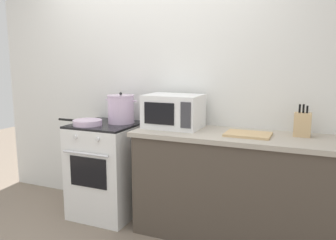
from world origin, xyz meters
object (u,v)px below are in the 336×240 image
(stock_pot, at_px, (121,109))
(microwave, at_px, (173,111))
(stove, at_px, (107,169))
(knife_block, at_px, (302,124))
(cutting_board, at_px, (248,134))
(frying_pan, at_px, (87,122))

(stock_pot, bearing_deg, microwave, -1.89)
(stove, distance_m, knife_block, 1.86)
(stock_pot, xyz_separation_m, microwave, (0.56, -0.02, 0.01))
(stove, height_order, microwave, microwave)
(cutting_board, relative_size, knife_block, 1.39)
(cutting_board, xyz_separation_m, knife_block, (0.40, 0.14, 0.09))
(cutting_board, bearing_deg, knife_block, 19.22)
(microwave, bearing_deg, cutting_board, -6.47)
(cutting_board, bearing_deg, stove, -179.95)
(stock_pot, xyz_separation_m, knife_block, (1.65, 0.04, -0.04))
(stock_pot, bearing_deg, stove, -140.78)
(stove, height_order, stock_pot, stock_pot)
(stove, relative_size, frying_pan, 1.95)
(frying_pan, bearing_deg, knife_block, 8.32)
(microwave, height_order, cutting_board, microwave)
(stove, relative_size, microwave, 1.84)
(microwave, bearing_deg, stove, -173.36)
(cutting_board, bearing_deg, microwave, 173.53)
(stove, distance_m, frying_pan, 0.52)
(stock_pot, xyz_separation_m, frying_pan, (-0.24, -0.23, -0.11))
(stove, bearing_deg, frying_pan, -130.63)
(stock_pot, distance_m, frying_pan, 0.35)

